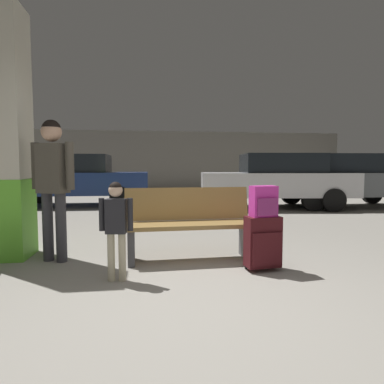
% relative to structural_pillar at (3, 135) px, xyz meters
% --- Properties ---
extents(ground_plane, '(18.00, 18.00, 0.10)m').
position_rel_structural_pillar_xyz_m(ground_plane, '(2.17, 2.19, -1.60)').
color(ground_plane, gray).
extents(garage_back_wall, '(18.00, 0.12, 2.80)m').
position_rel_structural_pillar_xyz_m(garage_back_wall, '(2.17, 11.05, -0.15)').
color(garage_back_wall, gray).
rests_on(garage_back_wall, ground_plane).
extents(structural_pillar, '(0.57, 0.57, 3.12)m').
position_rel_structural_pillar_xyz_m(structural_pillar, '(0.00, 0.00, 0.00)').
color(structural_pillar, '#66C633').
rests_on(structural_pillar, ground_plane).
extents(bench, '(1.62, 0.57, 0.89)m').
position_rel_structural_pillar_xyz_m(bench, '(2.30, -0.38, -1.11)').
color(bench, '#9E7A42').
rests_on(bench, ground_plane).
extents(suitcase, '(0.40, 0.26, 0.60)m').
position_rel_structural_pillar_xyz_m(suitcase, '(3.04, -0.96, -1.23)').
color(suitcase, '#471419').
rests_on(suitcase, ground_plane).
extents(backpack_bright, '(0.30, 0.22, 0.34)m').
position_rel_structural_pillar_xyz_m(backpack_bright, '(3.04, -0.96, -0.78)').
color(backpack_bright, '#D833A5').
rests_on(backpack_bright, suitcase).
extents(child, '(0.34, 0.22, 1.01)m').
position_rel_structural_pillar_xyz_m(child, '(1.46, -1.09, -0.93)').
color(child, beige).
rests_on(child, ground_plane).
extents(adult, '(0.54, 0.32, 1.71)m').
position_rel_structural_pillar_xyz_m(adult, '(0.65, -0.27, -0.49)').
color(adult, '#38383D').
rests_on(adult, ground_plane).
extents(parked_car_far, '(4.12, 1.83, 1.51)m').
position_rel_structural_pillar_xyz_m(parked_car_far, '(-0.29, 5.75, -0.74)').
color(parked_car_far, navy).
rests_on(parked_car_far, ground_plane).
extents(parked_car_near, '(4.29, 2.22, 1.51)m').
position_rel_structural_pillar_xyz_m(parked_car_near, '(5.37, 4.39, -0.74)').
color(parked_car_near, silver).
rests_on(parked_car_near, ground_plane).
extents(parked_car_side, '(4.21, 2.02, 1.51)m').
position_rel_structural_pillar_xyz_m(parked_car_side, '(7.39, 4.35, -0.74)').
color(parked_car_side, slate).
rests_on(parked_car_side, ground_plane).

